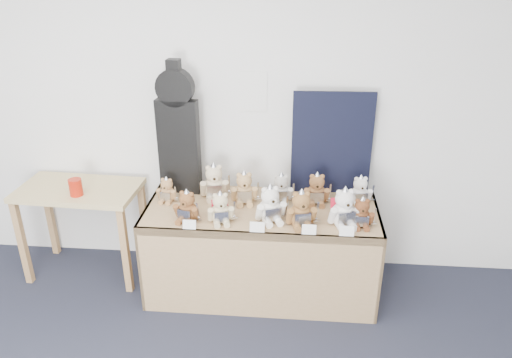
# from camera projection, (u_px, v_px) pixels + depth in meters

# --- Properties ---
(room_shell) EXTENTS (6.00, 6.00, 6.00)m
(room_shell) POSITION_uv_depth(u_px,v_px,m) (253.00, 92.00, 3.69)
(room_shell) COLOR silver
(room_shell) RESTS_ON floor
(display_table) EXTENTS (1.69, 0.71, 0.71)m
(display_table) POSITION_uv_depth(u_px,v_px,m) (261.00, 231.00, 3.62)
(display_table) COLOR olive
(display_table) RESTS_ON floor
(side_table) EXTENTS (0.93, 0.55, 0.76)m
(side_table) POSITION_uv_depth(u_px,v_px,m) (80.00, 202.00, 3.86)
(side_table) COLOR tan
(side_table) RESTS_ON floor
(guitar_case) EXTENTS (0.32, 0.12, 1.02)m
(guitar_case) POSITION_uv_depth(u_px,v_px,m) (178.00, 130.00, 3.68)
(guitar_case) COLOR black
(guitar_case) RESTS_ON display_table
(navy_board) EXTENTS (0.60, 0.04, 0.79)m
(navy_board) POSITION_uv_depth(u_px,v_px,m) (332.00, 144.00, 3.70)
(navy_board) COLOR black
(navy_board) RESTS_ON display_table
(red_cup) EXTENTS (0.10, 0.10, 0.13)m
(red_cup) POSITION_uv_depth(u_px,v_px,m) (76.00, 187.00, 3.67)
(red_cup) COLOR #AB1C0B
(red_cup) RESTS_ON side_table
(teddy_front_far_left) EXTENTS (0.21, 0.19, 0.25)m
(teddy_front_far_left) POSITION_uv_depth(u_px,v_px,m) (187.00, 207.00, 3.42)
(teddy_front_far_left) COLOR brown
(teddy_front_far_left) RESTS_ON display_table
(teddy_front_left) EXTENTS (0.21, 0.19, 0.25)m
(teddy_front_left) POSITION_uv_depth(u_px,v_px,m) (221.00, 209.00, 3.40)
(teddy_front_left) COLOR #C5B48B
(teddy_front_left) RESTS_ON display_table
(teddy_front_centre) EXTENTS (0.24, 0.23, 0.29)m
(teddy_front_centre) POSITION_uv_depth(u_px,v_px,m) (270.00, 205.00, 3.41)
(teddy_front_centre) COLOR silver
(teddy_front_centre) RESTS_ON display_table
(teddy_front_right) EXTENTS (0.24, 0.21, 0.29)m
(teddy_front_right) POSITION_uv_depth(u_px,v_px,m) (301.00, 210.00, 3.35)
(teddy_front_right) COLOR brown
(teddy_front_right) RESTS_ON display_table
(teddy_front_far_right) EXTENTS (0.25, 0.23, 0.30)m
(teddy_front_far_right) POSITION_uv_depth(u_px,v_px,m) (344.00, 209.00, 3.36)
(teddy_front_far_right) COLOR silver
(teddy_front_far_right) RESTS_ON display_table
(teddy_front_end) EXTENTS (0.19, 0.15, 0.23)m
(teddy_front_end) POSITION_uv_depth(u_px,v_px,m) (362.00, 214.00, 3.35)
(teddy_front_end) COLOR brown
(teddy_front_end) RESTS_ON display_table
(teddy_back_left) EXTENTS (0.25, 0.22, 0.30)m
(teddy_back_left) POSITION_uv_depth(u_px,v_px,m) (214.00, 183.00, 3.73)
(teddy_back_left) COLOR beige
(teddy_back_left) RESTS_ON display_table
(teddy_back_centre_left) EXTENTS (0.23, 0.19, 0.27)m
(teddy_back_centre_left) POSITION_uv_depth(u_px,v_px,m) (244.00, 189.00, 3.66)
(teddy_back_centre_left) COLOR tan
(teddy_back_centre_left) RESTS_ON display_table
(teddy_back_centre_right) EXTENTS (0.20, 0.16, 0.24)m
(teddy_back_centre_right) POSITION_uv_depth(u_px,v_px,m) (281.00, 189.00, 3.68)
(teddy_back_centre_right) COLOR beige
(teddy_back_centre_right) RESTS_ON display_table
(teddy_back_right) EXTENTS (0.22, 0.17, 0.26)m
(teddy_back_right) POSITION_uv_depth(u_px,v_px,m) (317.00, 190.00, 3.65)
(teddy_back_right) COLOR brown
(teddy_back_right) RESTS_ON display_table
(teddy_back_end) EXTENTS (0.20, 0.17, 0.24)m
(teddy_back_end) POSITION_uv_depth(u_px,v_px,m) (360.00, 191.00, 3.66)
(teddy_back_end) COLOR white
(teddy_back_end) RESTS_ON display_table
(teddy_back_far_left) EXTENTS (0.17, 0.15, 0.21)m
(teddy_back_far_left) POSITION_uv_depth(u_px,v_px,m) (167.00, 191.00, 3.69)
(teddy_back_far_left) COLOR #A0764A
(teddy_back_far_left) RESTS_ON display_table
(entry_card_a) EXTENTS (0.09, 0.02, 0.06)m
(entry_card_a) POSITION_uv_depth(u_px,v_px,m) (189.00, 225.00, 3.34)
(entry_card_a) COLOR silver
(entry_card_a) RESTS_ON display_table
(entry_card_b) EXTENTS (0.10, 0.02, 0.07)m
(entry_card_b) POSITION_uv_depth(u_px,v_px,m) (257.00, 227.00, 3.30)
(entry_card_b) COLOR silver
(entry_card_b) RESTS_ON display_table
(entry_card_c) EXTENTS (0.09, 0.02, 0.07)m
(entry_card_c) POSITION_uv_depth(u_px,v_px,m) (309.00, 230.00, 3.28)
(entry_card_c) COLOR silver
(entry_card_c) RESTS_ON display_table
(entry_card_d) EXTENTS (0.10, 0.02, 0.07)m
(entry_card_d) POSITION_uv_depth(u_px,v_px,m) (347.00, 231.00, 3.26)
(entry_card_d) COLOR silver
(entry_card_d) RESTS_ON display_table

